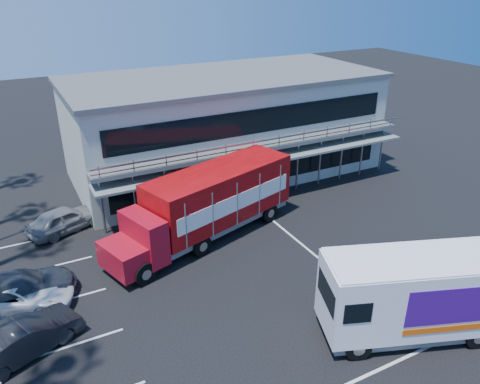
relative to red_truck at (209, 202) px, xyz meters
name	(u,v)px	position (x,y,z in m)	size (l,w,h in m)	color
ground	(303,283)	(2.19, -6.26, -2.18)	(120.00, 120.00, 0.00)	black
building	(225,124)	(5.19, 8.68, 1.47)	(22.40, 12.00, 7.30)	#A6AA9B
red_truck	(209,202)	(0.00, 0.00, 0.00)	(12.04, 6.10, 3.96)	#A30D1E
white_van	(416,294)	(4.19, -11.26, -0.20)	(8.07, 5.09, 3.73)	white
parked_car_b	(24,338)	(-10.31, -5.06, -1.43)	(1.59, 4.55, 1.50)	black
parked_car_c	(18,295)	(-10.31, -1.86, -1.52)	(2.21, 4.79, 1.33)	white
parked_car_d	(17,289)	(-10.30, -1.45, -1.42)	(2.13, 5.25, 1.52)	#2A2F38
parked_car_e	(65,219)	(-7.31, 4.54, -1.43)	(1.77, 4.40, 1.50)	slate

